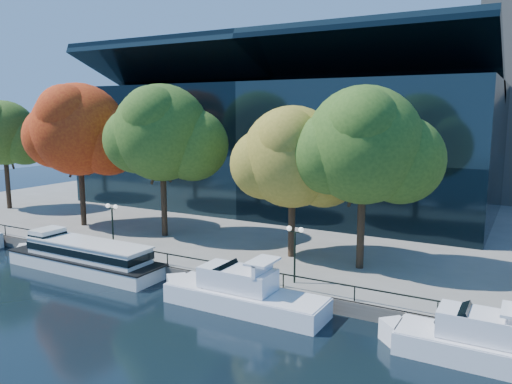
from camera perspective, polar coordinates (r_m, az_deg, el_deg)
The scene contains 14 objects.
ground at distance 37.74m, azimuth -13.20°, elevation -10.95°, with size 160.00×160.00×0.00m, color black.
promenade at distance 68.00m, azimuth 7.87°, elevation -1.38°, with size 90.00×67.08×1.00m.
railing at distance 39.47m, azimuth -10.10°, elevation -6.99°, with size 88.20×0.08×0.99m.
convention_building at distance 64.42m, azimuth 3.19°, elevation 5.29°, with size 50.00×24.57×21.43m.
tour_boat at distance 43.40m, azimuth -19.37°, elevation -6.79°, with size 15.88×3.54×3.01m.
cruiser_near at distance 33.45m, azimuth -2.02°, elevation -11.35°, with size 12.24×3.15×3.54m.
cruiser_far at distance 29.18m, azimuth 24.24°, elevation -15.40°, with size 10.41×2.88×3.40m.
tree_0 at distance 67.89m, azimuth -26.83°, elevation 5.91°, with size 9.76×8.00×13.22m.
tree_1 at distance 54.46m, azimuth -19.51°, elevation 6.53°, with size 11.83×9.70×14.76m.
tree_2 at distance 47.62m, azimuth -10.58°, elevation 6.43°, with size 11.33×9.29×14.41m.
tree_3 at distance 40.06m, azimuth 4.36°, elevation 3.76°, with size 10.22×8.38×12.34m.
tree_4 at distance 37.63m, azimuth 12.43°, elevation 4.96°, with size 10.96×8.99×13.78m.
lamp_1 at distance 44.47m, azimuth -16.12°, elevation -2.67°, with size 1.26×0.36×4.03m.
lamp_2 at distance 34.65m, azimuth 4.47°, elevation -5.65°, with size 1.26×0.36×4.03m.
Camera 1 is at (24.22, -25.96, 12.80)m, focal length 35.00 mm.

